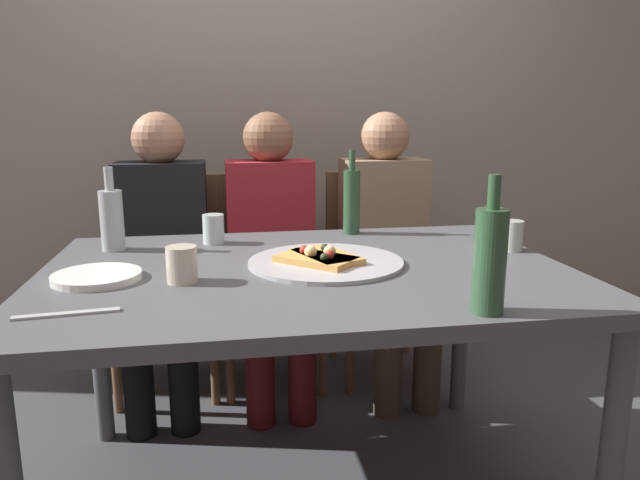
{
  "coord_description": "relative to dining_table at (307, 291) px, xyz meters",
  "views": [
    {
      "loc": [
        -0.23,
        -1.58,
        1.17
      ],
      "look_at": [
        0.06,
        0.12,
        0.79
      ],
      "focal_mm": 32.76,
      "sensor_mm": 36.0,
      "label": 1
    }
  ],
  "objects": [
    {
      "name": "plate_stack",
      "position": [
        -0.56,
        -0.04,
        0.08
      ],
      "size": [
        0.23,
        0.23,
        0.02
      ],
      "primitive_type": "cylinder",
      "color": "white",
      "rests_on": "dining_table"
    },
    {
      "name": "pizza_slice_extra",
      "position": [
        0.03,
        0.0,
        0.1
      ],
      "size": [
        0.25,
        0.25,
        0.05
      ],
      "color": "tan",
      "rests_on": "pizza_tray"
    },
    {
      "name": "chair_right",
      "position": [
        0.47,
        0.91,
        -0.15
      ],
      "size": [
        0.44,
        0.44,
        0.9
      ],
      "rotation": [
        0.0,
        0.0,
        3.14
      ],
      "color": "brown",
      "rests_on": "ground_plane"
    },
    {
      "name": "guest_in_sweater",
      "position": [
        -0.47,
        0.76,
        -0.02
      ],
      "size": [
        0.36,
        0.56,
        1.17
      ],
      "rotation": [
        0.0,
        0.0,
        3.14
      ],
      "color": "black",
      "rests_on": "ground_plane"
    },
    {
      "name": "beer_bottle",
      "position": [
        0.23,
        0.44,
        0.19
      ],
      "size": [
        0.06,
        0.06,
        0.3
      ],
      "color": "#2D5133",
      "rests_on": "dining_table"
    },
    {
      "name": "tumbler_far",
      "position": [
        0.67,
        0.09,
        0.12
      ],
      "size": [
        0.07,
        0.07,
        0.1
      ],
      "primitive_type": "cylinder",
      "color": "#B7C6BC",
      "rests_on": "dining_table"
    },
    {
      "name": "guest_by_wall",
      "position": [
        0.47,
        0.76,
        -0.02
      ],
      "size": [
        0.36,
        0.56,
        1.17
      ],
      "rotation": [
        0.0,
        0.0,
        3.14
      ],
      "color": "#937A60",
      "rests_on": "ground_plane"
    },
    {
      "name": "dining_table",
      "position": [
        0.0,
        0.0,
        0.0
      ],
      "size": [
        1.48,
        1.03,
        0.74
      ],
      "color": "#4C4C51",
      "rests_on": "ground_plane"
    },
    {
      "name": "chair_middle",
      "position": [
        -0.03,
        0.91,
        -0.15
      ],
      "size": [
        0.44,
        0.44,
        0.9
      ],
      "rotation": [
        0.0,
        0.0,
        3.14
      ],
      "color": "brown",
      "rests_on": "ground_plane"
    },
    {
      "name": "water_bottle",
      "position": [
        -0.58,
        0.31,
        0.17
      ],
      "size": [
        0.07,
        0.07,
        0.26
      ],
      "color": "#B2BCC1",
      "rests_on": "dining_table"
    },
    {
      "name": "wine_bottle",
      "position": [
        0.33,
        -0.45,
        0.19
      ],
      "size": [
        0.07,
        0.07,
        0.3
      ],
      "color": "#2D5133",
      "rests_on": "dining_table"
    },
    {
      "name": "table_knife",
      "position": [
        -0.57,
        -0.31,
        0.08
      ],
      "size": [
        0.22,
        0.04,
        0.01
      ],
      "primitive_type": "cube",
      "rotation": [
        0.0,
        0.0,
        0.11
      ],
      "color": "#B7B7BC",
      "rests_on": "dining_table"
    },
    {
      "name": "tumbler_near",
      "position": [
        -0.26,
        0.35,
        0.12
      ],
      "size": [
        0.07,
        0.07,
        0.1
      ],
      "primitive_type": "cylinder",
      "color": "silver",
      "rests_on": "dining_table"
    },
    {
      "name": "pizza_tray",
      "position": [
        0.06,
        0.02,
        0.08
      ],
      "size": [
        0.45,
        0.45,
        0.01
      ],
      "primitive_type": "cylinder",
      "color": "#ADADB2",
      "rests_on": "dining_table"
    },
    {
      "name": "chair_left",
      "position": [
        -0.47,
        0.91,
        -0.15
      ],
      "size": [
        0.44,
        0.44,
        0.9
      ],
      "rotation": [
        0.0,
        0.0,
        3.14
      ],
      "color": "brown",
      "rests_on": "ground_plane"
    },
    {
      "name": "pizza_slice_last",
      "position": [
        0.06,
        0.02,
        0.1
      ],
      "size": [
        0.2,
        0.25,
        0.05
      ],
      "color": "tan",
      "rests_on": "pizza_tray"
    },
    {
      "name": "guest_in_beanie",
      "position": [
        -0.03,
        0.76,
        -0.02
      ],
      "size": [
        0.36,
        0.56,
        1.17
      ],
      "rotation": [
        0.0,
        0.0,
        3.14
      ],
      "color": "maroon",
      "rests_on": "ground_plane"
    },
    {
      "name": "back_wall",
      "position": [
        0.0,
        1.4,
        0.64
      ],
      "size": [
        6.0,
        0.1,
        2.6
      ],
      "primitive_type": "cube",
      "color": "gray",
      "rests_on": "ground_plane"
    },
    {
      "name": "wine_glass",
      "position": [
        -0.34,
        -0.1,
        0.12
      ],
      "size": [
        0.08,
        0.08,
        0.09
      ],
      "primitive_type": "cylinder",
      "color": "beige",
      "rests_on": "dining_table"
    }
  ]
}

